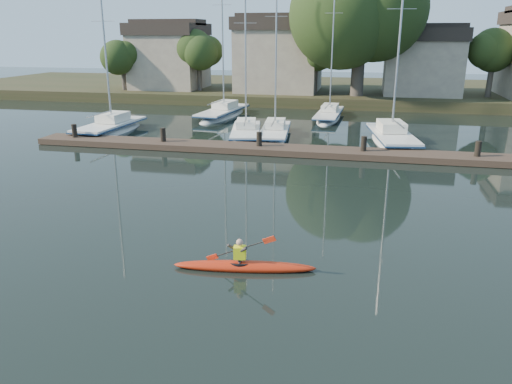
% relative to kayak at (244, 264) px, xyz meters
% --- Properties ---
extents(ground, '(160.00, 160.00, 0.00)m').
position_rel_kayak_xyz_m(ground, '(0.24, 1.10, -0.16)').
color(ground, black).
rests_on(ground, ground).
extents(kayak, '(4.27, 1.21, 1.35)m').
position_rel_kayak_xyz_m(kayak, '(0.00, 0.00, 0.00)').
color(kayak, '#B1310D').
rests_on(kayak, ground).
extents(dock, '(34.00, 2.00, 1.80)m').
position_rel_kayak_xyz_m(dock, '(0.24, 15.10, 0.04)').
color(dock, '#463328').
rests_on(dock, ground).
extents(sailboat_0, '(2.67, 8.32, 13.06)m').
position_rel_kayak_xyz_m(sailboat_0, '(-14.31, 18.85, -0.38)').
color(sailboat_0, white).
rests_on(sailboat_0, ground).
extents(sailboat_1, '(3.40, 7.96, 12.64)m').
position_rel_kayak_xyz_m(sailboat_1, '(-4.60, 19.40, -0.34)').
color(sailboat_1, white).
rests_on(sailboat_1, ground).
extents(sailboat_2, '(2.67, 8.17, 13.28)m').
position_rel_kayak_xyz_m(sailboat_2, '(-2.70, 19.86, -0.33)').
color(sailboat_2, white).
rests_on(sailboat_2, ground).
extents(sailboat_3, '(3.64, 8.95, 14.03)m').
position_rel_kayak_xyz_m(sailboat_3, '(4.97, 19.44, -0.37)').
color(sailboat_3, white).
rests_on(sailboat_3, ground).
extents(sailboat_5, '(3.08, 9.37, 15.22)m').
position_rel_kayak_xyz_m(sailboat_5, '(-8.51, 27.37, -0.35)').
color(sailboat_5, white).
rests_on(sailboat_5, ground).
extents(sailboat_6, '(2.19, 8.90, 14.05)m').
position_rel_kayak_xyz_m(sailboat_6, '(0.28, 28.43, -0.33)').
color(sailboat_6, white).
rests_on(sailboat_6, ground).
extents(shore, '(90.00, 25.25, 12.75)m').
position_rel_kayak_xyz_m(shore, '(1.85, 41.39, 3.06)').
color(shore, '#262D16').
rests_on(shore, ground).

